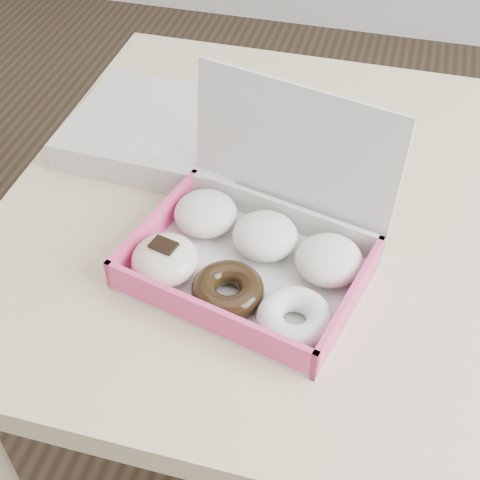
# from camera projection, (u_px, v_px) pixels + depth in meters

# --- Properties ---
(table) EXTENTS (1.20, 0.80, 0.75)m
(table) POSITION_uv_depth(u_px,v_px,m) (436.00, 270.00, 0.93)
(table) COLOR #CFB788
(table) RESTS_ON ground
(donut_box) EXTENTS (0.32, 0.29, 0.20)m
(donut_box) POSITION_uv_depth(u_px,v_px,m) (251.00, 249.00, 0.81)
(donut_box) COLOR silver
(donut_box) RESTS_ON table
(newspapers) EXTENTS (0.29, 0.23, 0.04)m
(newspapers) POSITION_uv_depth(u_px,v_px,m) (167.00, 132.00, 1.00)
(newspapers) COLOR silver
(newspapers) RESTS_ON table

